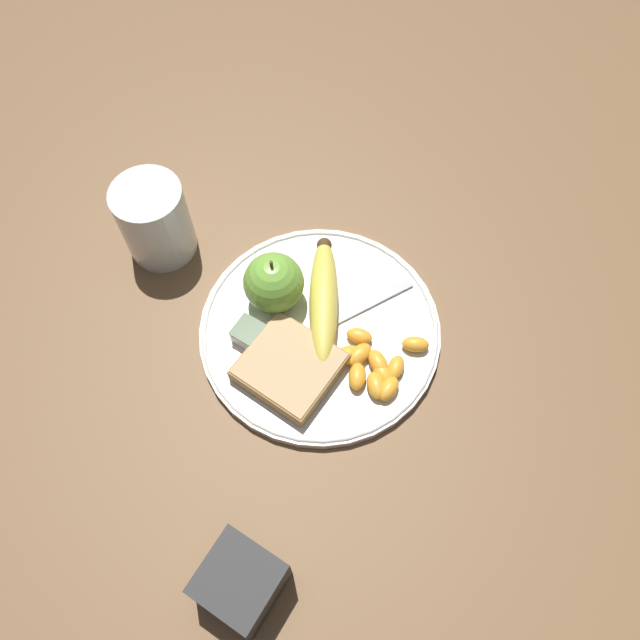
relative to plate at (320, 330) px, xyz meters
The scene contains 19 objects.
ground_plane 0.01m from the plate, ahead, with size 3.00×3.00×0.00m, color brown.
plate is the anchor object (origin of this frame).
juice_glass 0.24m from the plate, behind, with size 0.08×0.08×0.10m.
apple 0.08m from the plate, behind, with size 0.07×0.07×0.08m.
banana 0.04m from the plate, 113.89° to the left, with size 0.12×0.16×0.03m.
bread_slice 0.06m from the plate, 92.40° to the right, with size 0.10×0.10×0.02m.
fork 0.01m from the plate, 58.34° to the left, with size 0.11×0.17×0.00m.
jam_packet 0.08m from the plate, 137.51° to the right, with size 0.04×0.03×0.02m.
orange_segment_0 0.09m from the plate, ahead, with size 0.03×0.03×0.02m.
orange_segment_1 0.08m from the plate, ahead, with size 0.04×0.03×0.02m.
orange_segment_2 0.10m from the plate, 18.76° to the right, with size 0.04×0.04×0.02m.
orange_segment_3 0.05m from the plate, 14.34° to the left, with size 0.03×0.03×0.02m.
orange_segment_4 0.10m from the plate, ahead, with size 0.02×0.03×0.02m.
orange_segment_5 0.08m from the plate, 25.50° to the right, with size 0.03×0.04×0.02m.
orange_segment_6 0.11m from the plate, 19.04° to the left, with size 0.04×0.03×0.02m.
orange_segment_7 0.06m from the plate, ahead, with size 0.03×0.04×0.02m.
orange_segment_8 0.11m from the plate, 14.39° to the right, with size 0.02×0.03×0.02m.
orange_segment_9 0.05m from the plate, 20.99° to the right, with size 0.04×0.04×0.02m.
condiment_caddy 0.28m from the plate, 72.89° to the right, with size 0.07×0.07×0.07m.
Camera 1 is at (0.17, -0.28, 0.66)m, focal length 35.00 mm.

